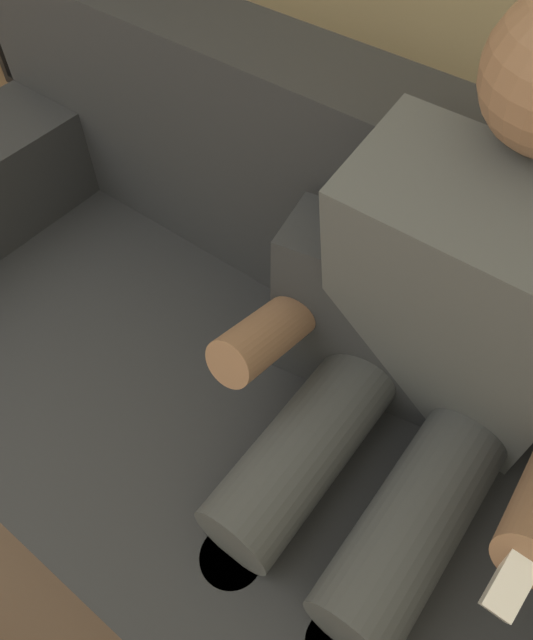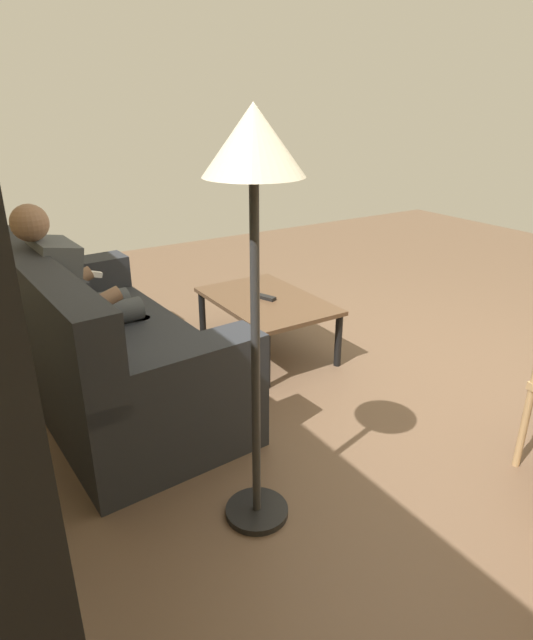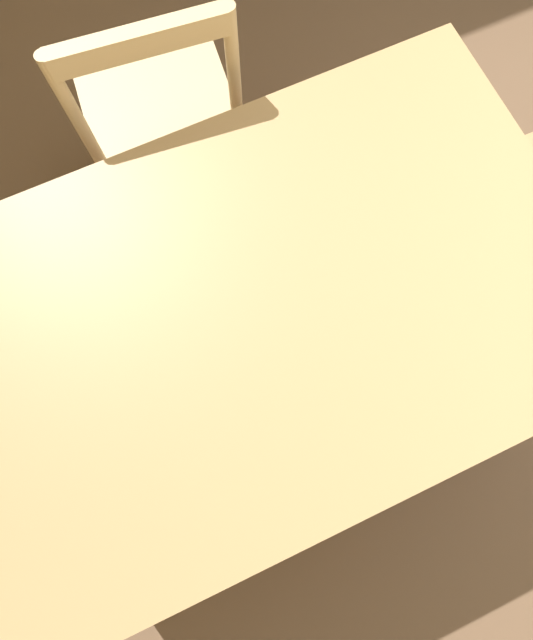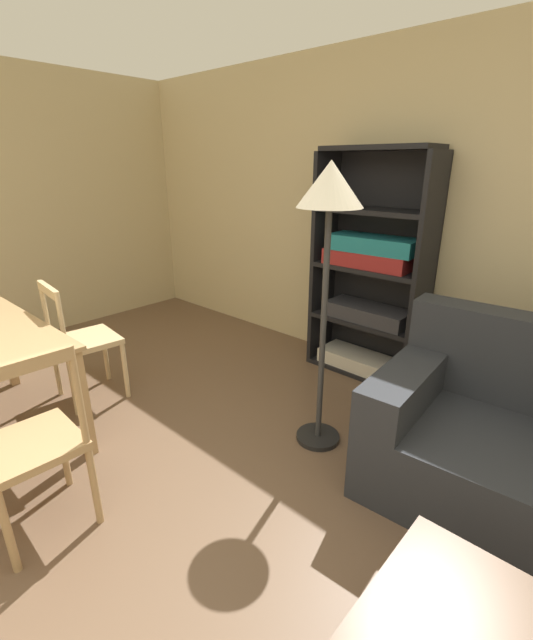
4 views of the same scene
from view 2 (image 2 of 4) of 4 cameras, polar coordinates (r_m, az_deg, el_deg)
ground_plane at (r=3.59m, az=19.94°, el=-7.45°), size 9.03×9.03×0.00m
couch at (r=3.34m, az=-17.55°, el=-2.98°), size 2.05×1.05×0.93m
person_lounging at (r=3.44m, az=-19.78°, el=2.41°), size 0.61×0.87×1.19m
coffee_table at (r=3.79m, az=-0.00°, el=1.62°), size 1.00×0.66×0.41m
tv_remote at (r=3.77m, az=-0.18°, el=2.49°), size 0.18×0.11×0.02m
floor_lamp at (r=1.88m, az=-1.36°, el=14.24°), size 0.36×0.36×1.71m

